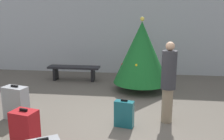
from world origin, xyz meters
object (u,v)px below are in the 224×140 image
object	(u,v)px
suitcase_0	(26,134)
suitcase_4	(16,103)
holiday_tree	(141,52)
suitcase_2	(124,114)
waiting_bench	(74,70)
traveller_0	(168,81)

from	to	relation	value
suitcase_0	suitcase_4	world-z (taller)	suitcase_0
suitcase_0	suitcase_4	bearing A→B (deg)	123.17
holiday_tree	suitcase_2	distance (m)	2.61
waiting_bench	suitcase_0	world-z (taller)	suitcase_0
waiting_bench	suitcase_2	world-z (taller)	suitcase_2
suitcase_2	suitcase_4	distance (m)	2.32
traveller_0	suitcase_0	size ratio (longest dim) A/B	2.09
suitcase_0	suitcase_2	size ratio (longest dim) A/B	1.40
suitcase_0	suitcase_2	bearing A→B (deg)	40.77
suitcase_4	holiday_tree	bearing A→B (deg)	41.97
traveller_0	suitcase_4	distance (m)	3.23
holiday_tree	suitcase_2	bearing A→B (deg)	-96.79
suitcase_0	traveller_0	bearing A→B (deg)	34.39
suitcase_2	traveller_0	bearing A→B (deg)	21.13
traveller_0	suitcase_2	distance (m)	1.11
holiday_tree	suitcase_4	world-z (taller)	holiday_tree
suitcase_2	holiday_tree	bearing A→B (deg)	83.21
suitcase_0	holiday_tree	bearing A→B (deg)	64.85
waiting_bench	suitcase_2	distance (m)	3.81
waiting_bench	suitcase_2	size ratio (longest dim) A/B	3.01
holiday_tree	waiting_bench	distance (m)	2.50
holiday_tree	traveller_0	world-z (taller)	holiday_tree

